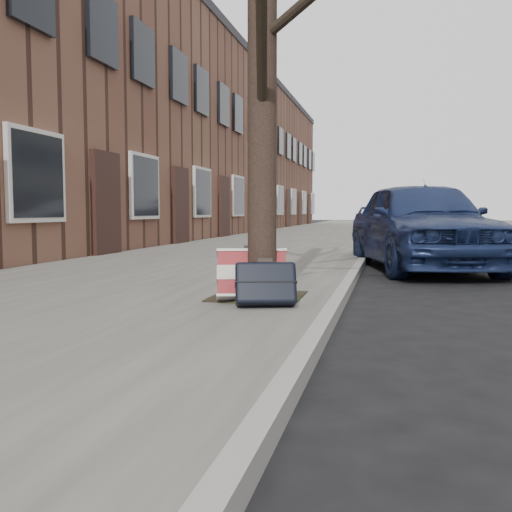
% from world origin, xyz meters
% --- Properties ---
extents(ground, '(120.00, 120.00, 0.00)m').
position_xyz_m(ground, '(0.00, 0.00, 0.00)').
color(ground, black).
rests_on(ground, ground).
extents(near_sidewalk, '(5.00, 70.00, 0.12)m').
position_xyz_m(near_sidewalk, '(-3.70, 15.00, 0.06)').
color(near_sidewalk, slate).
rests_on(near_sidewalk, ground).
extents(house_near, '(6.80, 40.00, 7.00)m').
position_xyz_m(house_near, '(-9.60, 16.00, 3.50)').
color(house_near, brown).
rests_on(house_near, ground).
extents(dirt_patch, '(0.85, 0.85, 0.02)m').
position_xyz_m(dirt_patch, '(-2.00, 1.20, 0.13)').
color(dirt_patch, black).
rests_on(dirt_patch, near_sidewalk).
extents(suitcase_red, '(0.69, 0.50, 0.48)m').
position_xyz_m(suitcase_red, '(-1.99, 0.92, 0.36)').
color(suitcase_red, maroon).
rests_on(suitcase_red, near_sidewalk).
extents(suitcase_navy, '(0.59, 0.44, 0.41)m').
position_xyz_m(suitcase_navy, '(-1.80, 0.66, 0.33)').
color(suitcase_navy, black).
rests_on(suitcase_navy, near_sidewalk).
extents(car_near_front, '(2.72, 4.63, 1.48)m').
position_xyz_m(car_near_front, '(-0.29, 5.56, 0.74)').
color(car_near_front, navy).
rests_on(car_near_front, ground).
extents(car_near_mid, '(2.20, 4.25, 1.33)m').
position_xyz_m(car_near_mid, '(-0.10, 14.08, 0.67)').
color(car_near_mid, '#B6B9BE').
rests_on(car_near_mid, ground).
extents(car_near_back, '(2.94, 5.66, 1.52)m').
position_xyz_m(car_near_back, '(-0.31, 22.47, 0.76)').
color(car_near_back, '#3E3E44').
rests_on(car_near_back, ground).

